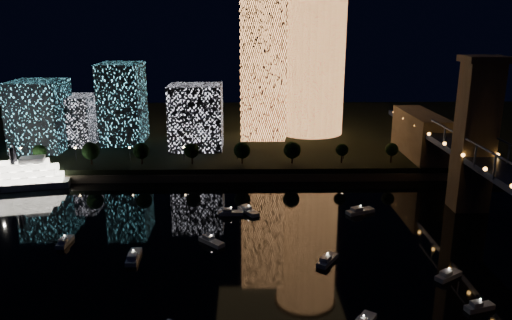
{
  "coord_description": "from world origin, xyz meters",
  "views": [
    {
      "loc": [
        -8.5,
        -104.05,
        60.8
      ],
      "look_at": [
        -5.15,
        55.0,
        15.76
      ],
      "focal_mm": 35.0,
      "sensor_mm": 36.0,
      "label": 1
    }
  ],
  "objects": [
    {
      "name": "tower_cylindrical",
      "position": [
        24.39,
        144.66,
        49.24
      ],
      "size": [
        34.0,
        34.0,
        88.23
      ],
      "color": "#FF9B51",
      "rests_on": "far_bank"
    },
    {
      "name": "esplanade_trees",
      "position": [
        -37.23,
        88.0,
        10.47
      ],
      "size": [
        166.06,
        6.95,
        8.98
      ],
      "color": "black",
      "rests_on": "far_bank"
    },
    {
      "name": "motorboats",
      "position": [
        -7.14,
        15.04,
        0.81
      ],
      "size": [
        106.31,
        75.81,
        2.78
      ],
      "color": "silver",
      "rests_on": "ground"
    },
    {
      "name": "seawall",
      "position": [
        0.0,
        82.0,
        1.5
      ],
      "size": [
        420.0,
        6.0,
        3.0
      ],
      "primitive_type": "cube",
      "color": "#6B5E4C",
      "rests_on": "ground"
    },
    {
      "name": "far_bank",
      "position": [
        0.0,
        160.0,
        2.5
      ],
      "size": [
        420.0,
        160.0,
        5.0
      ],
      "primitive_type": "cube",
      "color": "black",
      "rests_on": "ground"
    },
    {
      "name": "tower_rectangular",
      "position": [
        -0.33,
        135.59,
        38.87
      ],
      "size": [
        21.29,
        21.29,
        67.73
      ],
      "primitive_type": "cube",
      "color": "#FF9B51",
      "rests_on": "far_bank"
    },
    {
      "name": "street_lamps",
      "position": [
        -34.0,
        94.0,
        9.02
      ],
      "size": [
        132.7,
        0.7,
        5.65
      ],
      "color": "black",
      "rests_on": "far_bank"
    },
    {
      "name": "midrise_blocks",
      "position": [
        -71.23,
        119.26,
        20.11
      ],
      "size": [
        90.53,
        37.07,
        36.66
      ],
      "color": "white",
      "rests_on": "far_bank"
    },
    {
      "name": "ground",
      "position": [
        0.0,
        0.0,
        0.0
      ],
      "size": [
        520.0,
        520.0,
        0.0
      ],
      "primitive_type": "plane",
      "color": "black",
      "rests_on": "ground"
    }
  ]
}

